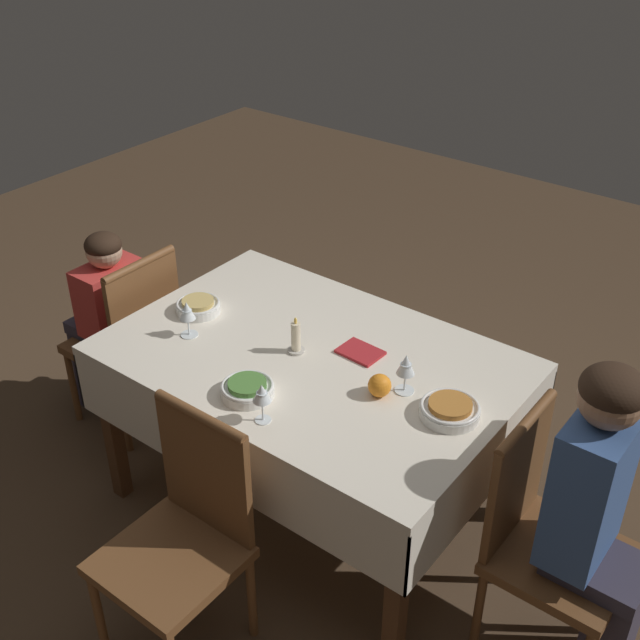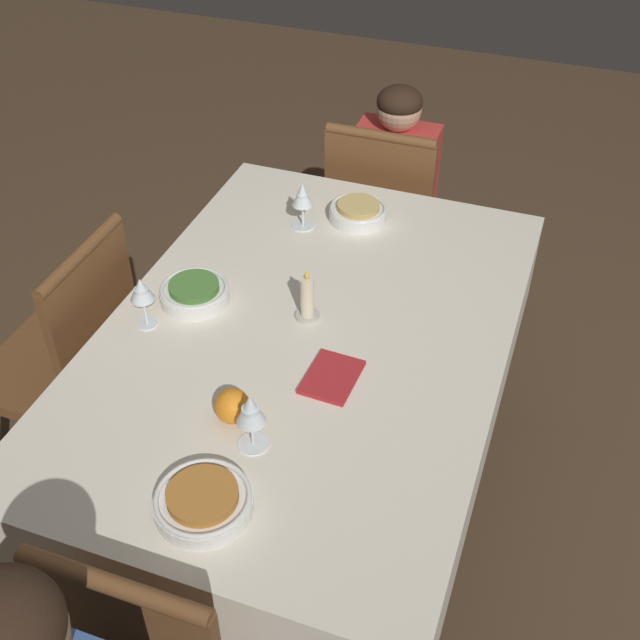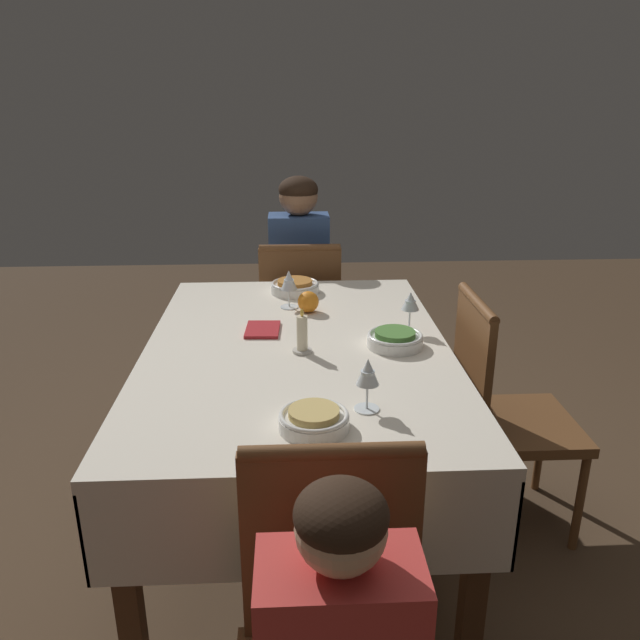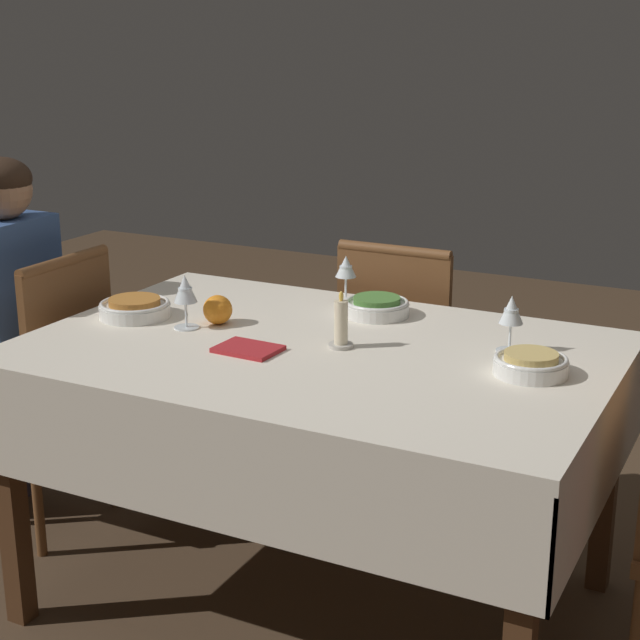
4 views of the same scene
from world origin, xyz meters
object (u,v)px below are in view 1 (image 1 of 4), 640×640
object	(u,v)px
person_child_red	(106,316)
wine_glass_north	(262,394)
dining_table	(311,374)
bowl_east	(198,306)
person_adult_denim	(599,513)
orange_fruit	(380,385)
wine_glass_west	(406,366)
candle_centerpiece	(296,339)
wine_glass_east	(187,312)
chair_east	(132,335)
napkin_red_folded	(360,352)
chair_north	(184,530)
bowl_north	(247,389)
chair_west	(544,532)
bowl_west	(450,409)

from	to	relation	value
person_child_red	wine_glass_north	xyz separation A→B (m)	(-1.28, 0.35, 0.35)
dining_table	bowl_east	distance (m)	0.58
person_adult_denim	orange_fruit	size ratio (longest dim) A/B	14.43
wine_glass_west	bowl_east	distance (m)	0.97
bowl_east	candle_centerpiece	size ratio (longest dim) A/B	1.19
person_adult_denim	wine_glass_east	bearing A→B (deg)	95.45
dining_table	person_adult_denim	distance (m)	1.15
chair_east	wine_glass_east	distance (m)	0.67
wine_glass_west	napkin_red_folded	size ratio (longest dim) A/B	0.93
orange_fruit	napkin_red_folded	size ratio (longest dim) A/B	0.50
orange_fruit	chair_north	bearing A→B (deg)	66.94
wine_glass_west	dining_table	bearing A→B (deg)	3.62
chair_north	bowl_north	distance (m)	0.52
wine_glass_north	napkin_red_folded	distance (m)	0.54
person_child_red	napkin_red_folded	distance (m)	1.35
person_child_red	chair_east	bearing A→B (deg)	90.00
napkin_red_folded	wine_glass_north	bearing A→B (deg)	86.73
chair_west	wine_glass_north	distance (m)	1.04
wine_glass_west	candle_centerpiece	xyz separation A→B (m)	(0.46, 0.04, -0.05)
wine_glass_east	orange_fruit	world-z (taller)	wine_glass_east
chair_west	orange_fruit	size ratio (longest dim) A/B	11.02
candle_centerpiece	napkin_red_folded	bearing A→B (deg)	-145.41
dining_table	wine_glass_east	size ratio (longest dim) A/B	10.16
chair_west	napkin_red_folded	bearing A→B (deg)	80.04
bowl_west	chair_north	bearing A→B (deg)	53.54
chair_west	orange_fruit	world-z (taller)	chair_west
chair_west	bowl_east	bearing A→B (deg)	90.24
chair_west	person_child_red	bearing A→B (deg)	90.80
bowl_west	bowl_east	size ratio (longest dim) A/B	1.14
person_adult_denim	wine_glass_west	xyz separation A→B (m)	(0.75, -0.05, 0.20)
napkin_red_folded	bowl_north	bearing A→B (deg)	69.92
chair_north	person_child_red	size ratio (longest dim) A/B	0.94
bowl_north	napkin_red_folded	size ratio (longest dim) A/B	1.14
bowl_north	chair_north	bearing A→B (deg)	99.71
chair_north	orange_fruit	distance (m)	0.82
dining_table	bowl_west	size ratio (longest dim) A/B	7.40
dining_table	wine_glass_north	bearing A→B (deg)	105.38
wine_glass_west	orange_fruit	world-z (taller)	wine_glass_west
wine_glass_east	candle_centerpiece	bearing A→B (deg)	-157.77
wine_glass_west	chair_east	bearing A→B (deg)	3.40
chair_west	bowl_north	size ratio (longest dim) A/B	4.84
dining_table	wine_glass_north	world-z (taller)	wine_glass_north
chair_west	chair_east	distance (m)	2.00
person_adult_denim	orange_fruit	distance (m)	0.82
wine_glass_west	wine_glass_north	bearing A→B (deg)	56.10
dining_table	person_adult_denim	world-z (taller)	person_adult_denim
wine_glass_west	orange_fruit	distance (m)	0.11
candle_centerpiece	chair_east	bearing A→B (deg)	2.55
dining_table	napkin_red_folded	world-z (taller)	napkin_red_folded
chair_east	bowl_north	size ratio (longest dim) A/B	4.84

